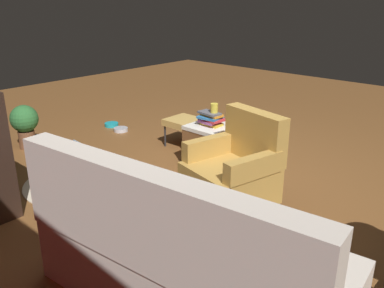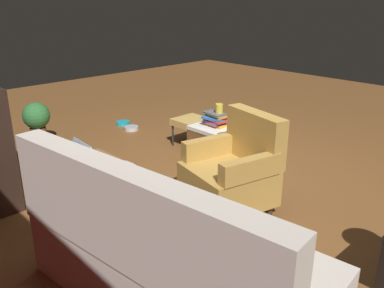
{
  "view_description": "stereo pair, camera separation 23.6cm",
  "coord_description": "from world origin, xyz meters",
  "views": [
    {
      "loc": [
        -2.38,
        3.05,
        1.81
      ],
      "look_at": [
        -0.06,
        0.5,
        0.55
      ],
      "focal_mm": 38.05,
      "sensor_mm": 36.0,
      "label": 1
    },
    {
      "loc": [
        -2.55,
        2.89,
        1.81
      ],
      "look_at": [
        -0.06,
        0.5,
        0.55
      ],
      "focal_mm": 38.05,
      "sensor_mm": 36.0,
      "label": 2
    }
  ],
  "objects": [
    {
      "name": "ground",
      "position": [
        0.0,
        0.0,
        0.0
      ],
      "size": [
        12.0,
        12.0,
        0.0
      ],
      "primitive_type": "plane",
      "color": "brown"
    },
    {
      "name": "ottoman",
      "position": [
        0.98,
        -0.5,
        0.31
      ],
      "size": [
        0.4,
        0.4,
        0.36
      ],
      "color": "tan",
      "rests_on": "ground"
    },
    {
      "name": "pet_bowl_teal",
      "position": [
        2.34,
        -0.38,
        0.03
      ],
      "size": [
        0.2,
        0.2,
        0.05
      ],
      "primitive_type": "cylinder",
      "color": "teal",
      "rests_on": "ground"
    },
    {
      "name": "yellow_mug",
      "position": [
        0.28,
        -0.23,
        0.68
      ],
      "size": [
        0.08,
        0.08,
        0.1
      ],
      "primitive_type": "cylinder",
      "color": "yellow",
      "rests_on": "book_stack_hamper"
    },
    {
      "name": "laptop_desk",
      "position": [
        0.31,
        1.29,
        0.42
      ],
      "size": [
        0.56,
        0.44,
        0.48
      ],
      "color": "olive",
      "rests_on": "ground"
    },
    {
      "name": "laptop",
      "position": [
        0.32,
        1.33,
        0.53
      ],
      "size": [
        0.34,
        0.27,
        0.21
      ],
      "color": "silver",
      "rests_on": "laptop_desk"
    },
    {
      "name": "armchair",
      "position": [
        -0.45,
        0.37,
        0.36
      ],
      "size": [
        0.79,
        0.81,
        0.87
      ],
      "color": "#B78C3F",
      "rests_on": "ground"
    },
    {
      "name": "book_stack_hamper",
      "position": [
        0.32,
        -0.22,
        0.56
      ],
      "size": [
        0.29,
        0.24,
        0.15
      ],
      "color": "gold",
      "rests_on": "wicker_hamper"
    },
    {
      "name": "couch",
      "position": [
        -0.98,
        1.57,
        0.33
      ],
      "size": [
        1.98,
        1.05,
        1.0
      ],
      "color": "silver",
      "rests_on": "ground"
    },
    {
      "name": "wicker_hamper",
      "position": [
        0.32,
        -0.22,
        0.24
      ],
      "size": [
        0.45,
        0.45,
        0.48
      ],
      "color": "brown",
      "rests_on": "ground"
    },
    {
      "name": "pet_bowl_steel",
      "position": [
        2.05,
        -0.33,
        0.03
      ],
      "size": [
        0.2,
        0.2,
        0.05
      ],
      "primitive_type": "cylinder",
      "color": "silver",
      "rests_on": "ground"
    },
    {
      "name": "tv_remote",
      "position": [
        0.42,
        -0.3,
        0.49
      ],
      "size": [
        0.08,
        0.17,
        0.02
      ],
      "primitive_type": "cube",
      "rotation": [
        0.0,
        0.0,
        0.21
      ],
      "color": "#262628",
      "rests_on": "wicker_hamper"
    },
    {
      "name": "circular_rug",
      "position": [
        1.01,
        0.99,
        0.01
      ],
      "size": [
        1.17,
        1.17,
        0.01
      ],
      "primitive_type": "cylinder",
      "color": "beige",
      "rests_on": "ground"
    },
    {
      "name": "potted_plant",
      "position": [
        2.4,
        0.88,
        0.33
      ],
      "size": [
        0.34,
        0.34,
        0.55
      ],
      "color": "brown",
      "rests_on": "ground"
    }
  ]
}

